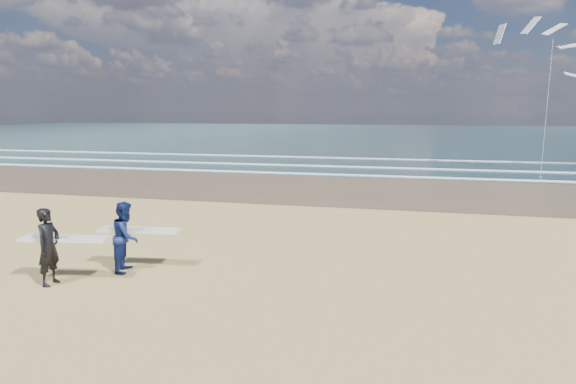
# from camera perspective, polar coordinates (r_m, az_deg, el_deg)

# --- Properties ---
(ocean) EXTENTS (220.00, 100.00, 0.02)m
(ocean) POSITION_cam_1_polar(r_m,az_deg,el_deg) (82.88, 22.31, 5.68)
(ocean) COLOR #183136
(ocean) RESTS_ON ground
(surfer_near) EXTENTS (2.26, 1.16, 1.93)m
(surfer_near) POSITION_cam_1_polar(r_m,az_deg,el_deg) (13.93, -24.89, -5.44)
(surfer_near) COLOR black
(surfer_near) RESTS_ON ground
(surfer_far) EXTENTS (2.25, 1.28, 1.88)m
(surfer_far) POSITION_cam_1_polar(r_m,az_deg,el_deg) (14.36, -17.47, -4.69)
(surfer_far) COLOR #0E1B51
(surfer_far) RESTS_ON ground
(kite_1) EXTENTS (6.69, 4.84, 10.76)m
(kite_1) POSITION_cam_1_polar(r_m,az_deg,el_deg) (38.12, 27.07, 11.29)
(kite_1) COLOR slate
(kite_1) RESTS_ON ground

